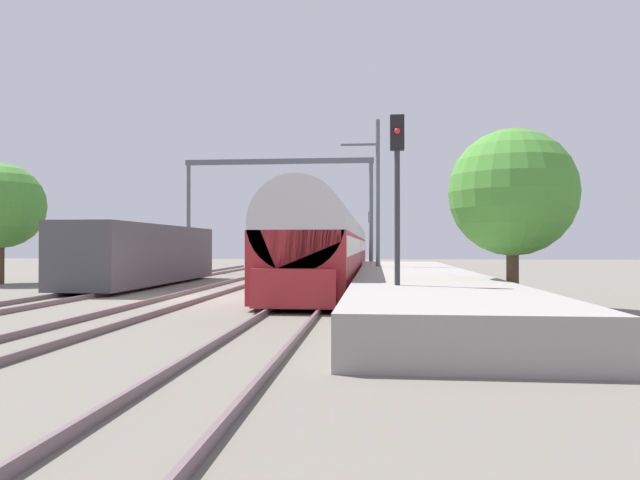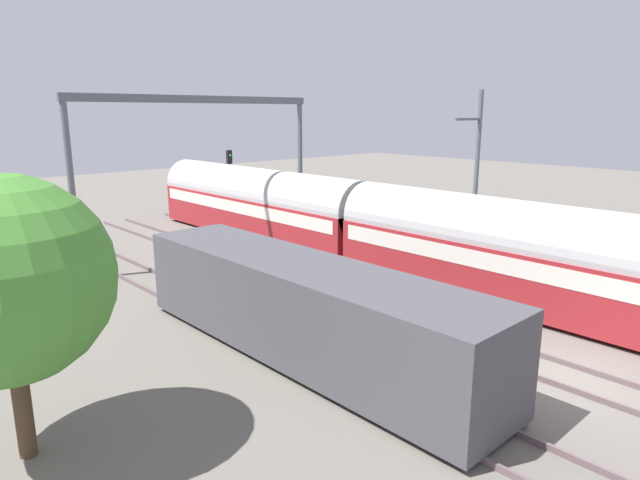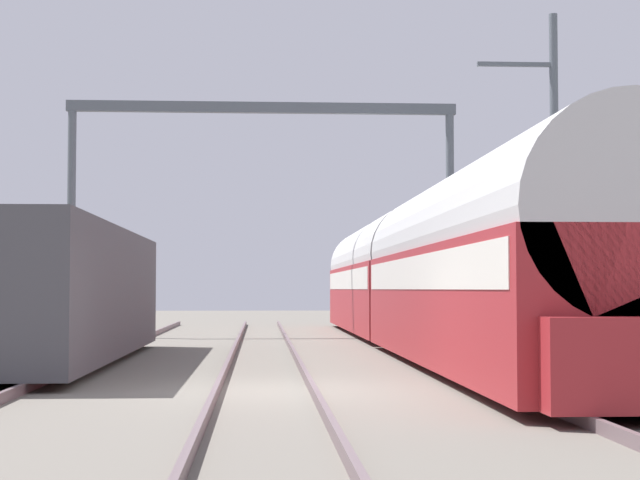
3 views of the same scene
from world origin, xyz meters
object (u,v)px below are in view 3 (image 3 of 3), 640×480
Objects in this scene: passenger_train at (423,274)px; railway_signal_far at (417,254)px; person_crossing at (432,305)px; catenary_gantry at (263,167)px; freight_car at (59,294)px.

railway_signal_far reaches higher than passenger_train.
catenary_gantry is at bearing -79.26° from person_crossing.
catenary_gantry reaches higher than freight_car.
catenary_gantry is at bearing 70.78° from freight_car.
passenger_train is at bearing 1.36° from person_crossing.
railway_signal_far is 9.82m from catenary_gantry.
person_crossing is 0.37× the size of railway_signal_far.
catenary_gantry is (-4.34, 6.80, 3.70)m from passenger_train.
passenger_train reaches higher than person_crossing.
freight_car is 13.85m from catenary_gantry.
railway_signal_far is 0.35× the size of catenary_gantry.
catenary_gantry is (-6.26, -7.07, 2.69)m from railway_signal_far.
freight_car is 2.81× the size of railway_signal_far.
freight_car reaches higher than person_crossing.
railway_signal_far is (10.61, 19.53, 1.51)m from freight_car.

